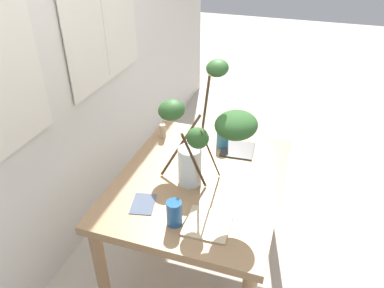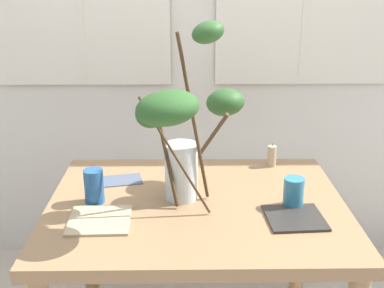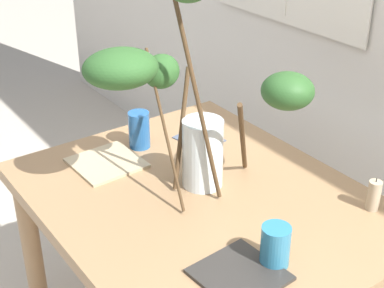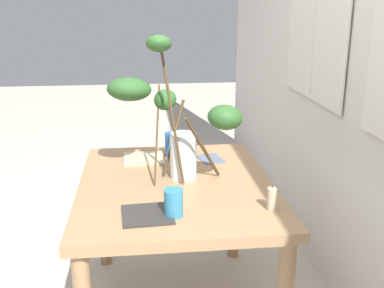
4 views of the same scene
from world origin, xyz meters
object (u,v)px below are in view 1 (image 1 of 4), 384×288
object	(u,v)px
vase_with_branches	(202,135)
drinking_glass_blue_right	(222,139)
drinking_glass_blue_left	(174,213)
plate_square_left	(208,224)
dining_table	(200,191)
plate_square_right	(238,149)
pillar_candle	(163,131)

from	to	relation	value
vase_with_branches	drinking_glass_blue_right	world-z (taller)	vase_with_branches
drinking_glass_blue_left	plate_square_left	xyz separation A→B (m)	(0.04, -0.16, -0.06)
drinking_glass_blue_left	plate_square_left	distance (m)	0.18
dining_table	drinking_glass_blue_left	bearing A→B (deg)	178.68
drinking_glass_blue_right	plate_square_right	xyz separation A→B (m)	(-0.01, -0.11, -0.05)
plate_square_right	plate_square_left	bearing A→B (deg)	-179.55
drinking_glass_blue_left	plate_square_left	world-z (taller)	drinking_glass_blue_left
plate_square_right	dining_table	bearing A→B (deg)	157.85
drinking_glass_blue_left	plate_square_left	bearing A→B (deg)	-75.05
dining_table	plate_square_left	bearing A→B (deg)	-157.09
plate_square_right	pillar_candle	xyz separation A→B (m)	(-0.00, 0.52, 0.04)
vase_with_branches	pillar_candle	world-z (taller)	vase_with_branches
dining_table	drinking_glass_blue_left	xyz separation A→B (m)	(-0.40, 0.01, 0.17)
drinking_glass_blue_right	plate_square_left	xyz separation A→B (m)	(-0.73, -0.11, -0.05)
vase_with_branches	drinking_glass_blue_left	distance (m)	0.44
dining_table	plate_square_left	xyz separation A→B (m)	(-0.36, -0.15, 0.10)
dining_table	drinking_glass_blue_right	bearing A→B (deg)	-5.83
vase_with_branches	pillar_candle	distance (m)	0.62
drinking_glass_blue_right	plate_square_right	bearing A→B (deg)	-97.18
vase_with_branches	drinking_glass_blue_right	bearing A→B (deg)	-2.09
drinking_glass_blue_left	pillar_candle	bearing A→B (deg)	25.98
drinking_glass_blue_right	plate_square_right	world-z (taller)	drinking_glass_blue_right
vase_with_branches	plate_square_left	size ratio (longest dim) A/B	3.26
drinking_glass_blue_left	plate_square_right	world-z (taller)	drinking_glass_blue_left
plate_square_left	pillar_candle	bearing A→B (deg)	36.55
pillar_candle	dining_table	bearing A→B (deg)	-133.31
drinking_glass_blue_right	drinking_glass_blue_left	bearing A→B (deg)	176.51
plate_square_left	dining_table	bearing A→B (deg)	22.91
vase_with_branches	plate_square_left	xyz separation A→B (m)	(-0.31, -0.13, -0.31)
pillar_candle	drinking_glass_blue_right	bearing A→B (deg)	-87.98
vase_with_branches	plate_square_right	xyz separation A→B (m)	(0.40, -0.12, -0.31)
drinking_glass_blue_right	plate_square_left	bearing A→B (deg)	-171.17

